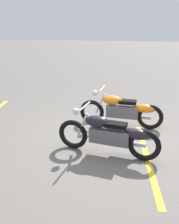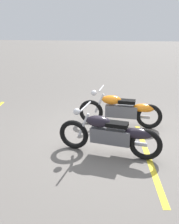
{
  "view_description": "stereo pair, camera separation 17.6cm",
  "coord_description": "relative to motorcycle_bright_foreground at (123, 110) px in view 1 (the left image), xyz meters",
  "views": [
    {
      "loc": [
        -0.19,
        5.58,
        2.71
      ],
      "look_at": [
        0.59,
        0.0,
        0.65
      ],
      "focal_mm": 40.55,
      "sensor_mm": 36.0,
      "label": 1
    },
    {
      "loc": [
        -0.02,
        5.6,
        2.71
      ],
      "look_at": [
        0.59,
        0.0,
        0.65
      ],
      "focal_mm": 40.55,
      "sensor_mm": 36.0,
      "label": 2
    }
  ],
  "objects": [
    {
      "name": "ground_plane",
      "position": [
        0.19,
        0.77,
        -0.46
      ],
      "size": [
        60.0,
        60.0,
        0.0
      ],
      "primitive_type": "plane",
      "color": "#66605B"
    },
    {
      "name": "motorcycle_bright_foreground",
      "position": [
        0.0,
        0.0,
        0.0
      ],
      "size": [
        2.23,
        0.62,
        1.04
      ],
      "rotation": [
        0.0,
        0.0,
        -0.12
      ],
      "color": "black",
      "rests_on": "ground"
    },
    {
      "name": "parking_stripe_near",
      "position": [
        -0.55,
        1.59,
        -0.46
      ],
      "size": [
        0.35,
        3.2,
        0.01
      ],
      "primitive_type": "cube",
      "rotation": [
        0.0,
        0.0,
        1.64
      ],
      "color": "yellow",
      "rests_on": "ground"
    },
    {
      "name": "motorcycle_dark_foreground",
      "position": [
        0.24,
        1.56,
        0.0
      ],
      "size": [
        2.2,
        0.71,
        1.04
      ],
      "rotation": [
        0.0,
        0.0,
        -0.21
      ],
      "color": "black",
      "rests_on": "ground"
    }
  ]
}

